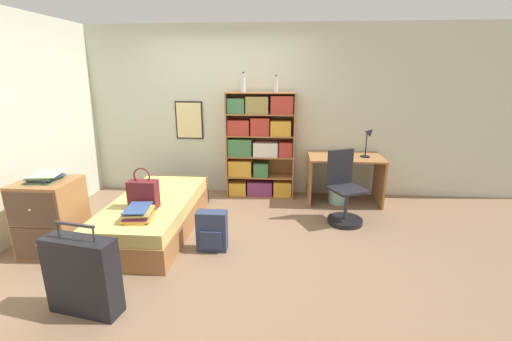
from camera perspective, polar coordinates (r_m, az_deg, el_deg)
name	(u,v)px	position (r m, az deg, el deg)	size (l,w,h in m)	color
ground_plane	(207,232)	(4.34, -8.13, -10.09)	(14.00, 14.00, 0.00)	#84664C
wall_back	(226,112)	(5.48, -5.09, 9.70)	(10.00, 0.09, 2.60)	beige
wall_left	(22,125)	(4.93, -34.42, 6.25)	(0.06, 10.00, 2.60)	beige
bed	(155,214)	(4.46, -16.47, -6.98)	(0.92, 1.95, 0.42)	#A36B3D
handbag	(143,194)	(4.07, -18.26, -3.69)	(0.32, 0.16, 0.47)	maroon
book_stack_on_bed	(139,213)	(3.82, -18.94, -6.77)	(0.33, 0.39, 0.12)	gold
suitcase	(83,276)	(3.20, -26.91, -15.36)	(0.62, 0.30, 0.79)	black
dresser	(51,217)	(4.33, -30.95, -6.62)	(0.57, 0.55, 0.81)	#A36B3D
magazine_pile_on_dresser	(46,177)	(4.21, -31.59, -0.93)	(0.33, 0.38, 0.08)	#427A4C
bookcase	(259,145)	(5.28, 0.48, 4.21)	(1.04, 0.32, 1.62)	#A36B3D
bottle_green	(243,84)	(5.22, -2.13, 14.18)	(0.07, 0.07, 0.29)	#B7BCC1
bottle_brown	(276,86)	(5.16, 3.36, 13.96)	(0.06, 0.06, 0.24)	#B7BCC1
desk	(345,171)	(5.27, 14.54, -0.03)	(1.08, 0.65, 0.71)	#A36B3D
desk_lamp	(369,137)	(5.19, 18.32, 5.37)	(0.18, 0.13, 0.45)	black
desk_chair	(344,199)	(4.61, 14.46, -4.67)	(0.55, 0.55, 0.94)	black
backpack	(212,231)	(3.84, -7.35, -10.02)	(0.33, 0.19, 0.45)	#2D3856
waste_bin	(338,194)	(5.29, 13.46, -3.77)	(0.27, 0.27, 0.29)	#99C1B2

